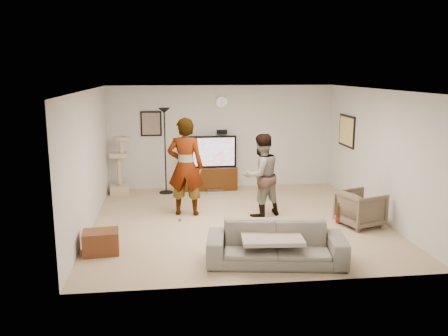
{
  "coord_description": "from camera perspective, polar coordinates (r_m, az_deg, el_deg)",
  "views": [
    {
      "loc": [
        -1.31,
        -8.56,
        2.84
      ],
      "look_at": [
        -0.25,
        0.2,
        1.0
      ],
      "focal_mm": 37.55,
      "sensor_mm": 36.0,
      "label": 1
    }
  ],
  "objects": [
    {
      "name": "wall_front",
      "position": [
        6.17,
        5.59,
        -3.25
      ],
      "size": [
        5.5,
        0.04,
        2.5
      ],
      "primitive_type": "cube",
      "color": "silver",
      "rests_on": "floor"
    },
    {
      "name": "floor",
      "position": [
        9.12,
        1.71,
        -6.46
      ],
      "size": [
        5.5,
        5.5,
        0.02
      ],
      "primitive_type": "cube",
      "color": "tan",
      "rests_on": "ground"
    },
    {
      "name": "wall_right",
      "position": [
        9.61,
        18.21,
        1.63
      ],
      "size": [
        0.04,
        5.5,
        2.5
      ],
      "primitive_type": "cube",
      "color": "silver",
      "rests_on": "floor"
    },
    {
      "name": "ceiling",
      "position": [
        8.67,
        1.81,
        9.57
      ],
      "size": [
        5.5,
        5.5,
        0.02
      ],
      "primitive_type": "cube",
      "color": "white",
      "rests_on": "wall_back"
    },
    {
      "name": "tv_screen",
      "position": [
        11.23,
        -1.75,
        1.95
      ],
      "size": [
        1.19,
        0.01,
        0.68
      ],
      "primitive_type": "cube",
      "color": "#4399D0",
      "rests_on": "tv"
    },
    {
      "name": "floor_lamp",
      "position": [
        11.0,
        -7.17,
        2.05
      ],
      "size": [
        0.32,
        0.32,
        2.01
      ],
      "primitive_type": "cylinder",
      "color": "black",
      "rests_on": "floor"
    },
    {
      "name": "armchair",
      "position": [
        9.09,
        16.29,
        -4.76
      ],
      "size": [
        0.91,
        0.9,
        0.66
      ],
      "primitive_type": "imported",
      "rotation": [
        0.0,
        0.0,
        1.9
      ],
      "color": "brown",
      "rests_on": "floor"
    },
    {
      "name": "toy_ball",
      "position": [
        9.11,
        -5.39,
        -6.28
      ],
      "size": [
        0.06,
        0.06,
        0.06
      ],
      "primitive_type": "sphere",
      "color": "#108C6C",
      "rests_on": "floor"
    },
    {
      "name": "sofa",
      "position": [
        7.15,
        6.34,
        -9.14
      ],
      "size": [
        2.15,
        1.1,
        0.6
      ],
      "primitive_type": "imported",
      "rotation": [
        0.0,
        0.0,
        -0.15
      ],
      "color": "slate",
      "rests_on": "floor"
    },
    {
      "name": "throw_blanket",
      "position": [
        7.1,
        5.81,
        -8.38
      ],
      "size": [
        0.95,
        0.77,
        0.06
      ],
      "primitive_type": "cube",
      "rotation": [
        0.0,
        0.0,
        -0.08
      ],
      "color": "#BEA9A0",
      "rests_on": "sofa"
    },
    {
      "name": "person_left",
      "position": [
        9.28,
        -4.71,
        0.15
      ],
      "size": [
        0.79,
        0.59,
        1.96
      ],
      "primitive_type": "imported",
      "rotation": [
        0.0,
        0.0,
        2.96
      ],
      "color": "gray",
      "rests_on": "floor"
    },
    {
      "name": "beer_bottle",
      "position": [
        7.28,
        13.71,
        -5.49
      ],
      "size": [
        0.06,
        0.06,
        0.25
      ],
      "primitive_type": "cylinder",
      "color": "#3F260E",
      "rests_on": "sofa"
    },
    {
      "name": "side_table",
      "position": [
        7.74,
        -14.75,
        -8.73
      ],
      "size": [
        0.59,
        0.46,
        0.37
      ],
      "primitive_type": "cube",
      "rotation": [
        0.0,
        0.0,
        0.09
      ],
      "color": "#592D18",
      "rests_on": "floor"
    },
    {
      "name": "cat_tree",
      "position": [
        11.19,
        -12.67,
        0.34
      ],
      "size": [
        0.46,
        0.46,
        1.36
      ],
      "primitive_type": "cube",
      "rotation": [
        0.0,
        0.0,
        0.06
      ],
      "color": "#C6B296",
      "rests_on": "floor"
    },
    {
      "name": "console_box",
      "position": [
        11.09,
        -1.02,
        -2.9
      ],
      "size": [
        0.4,
        0.3,
        0.07
      ],
      "primitive_type": "cube",
      "color": "silver",
      "rests_on": "floor"
    },
    {
      "name": "picture_right",
      "position": [
        11.02,
        14.71,
        4.38
      ],
      "size": [
        0.03,
        0.78,
        0.62
      ],
      "primitive_type": "cube",
      "color": "#FFC471",
      "rests_on": "wall_right"
    },
    {
      "name": "wall_speaker",
      "position": [
        11.42,
        -0.26,
        4.41
      ],
      "size": [
        0.25,
        0.1,
        0.1
      ],
      "primitive_type": "cube",
      "color": "black",
      "rests_on": "wall_back"
    },
    {
      "name": "wall_clock",
      "position": [
        11.38,
        -0.28,
        8.03
      ],
      "size": [
        0.26,
        0.04,
        0.26
      ],
      "primitive_type": "cylinder",
      "rotation": [
        1.57,
        0.0,
        0.0
      ],
      "color": "silver",
      "rests_on": "wall_back"
    },
    {
      "name": "tv_stand",
      "position": [
        11.4,
        -1.75,
        -1.26
      ],
      "size": [
        1.31,
        0.45,
        0.55
      ],
      "primitive_type": "cube",
      "color": "#371B07",
      "rests_on": "floor"
    },
    {
      "name": "wall_back",
      "position": [
        11.5,
        -0.29,
        3.81
      ],
      "size": [
        5.5,
        0.04,
        2.5
      ],
      "primitive_type": "cube",
      "color": "silver",
      "rests_on": "floor"
    },
    {
      "name": "person_right",
      "position": [
        9.23,
        4.53,
        -0.9
      ],
      "size": [
        0.99,
        0.9,
        1.65
      ],
      "primitive_type": "imported",
      "rotation": [
        0.0,
        0.0,
        3.57
      ],
      "color": "#35487B",
      "rests_on": "floor"
    },
    {
      "name": "wall_left",
      "position": [
        8.83,
        -16.18,
        0.91
      ],
      "size": [
        0.04,
        5.5,
        2.5
      ],
      "primitive_type": "cube",
      "color": "silver",
      "rests_on": "floor"
    },
    {
      "name": "tv",
      "position": [
        11.27,
        -1.77,
        1.99
      ],
      "size": [
        1.29,
        0.08,
        0.77
      ],
      "primitive_type": "cube",
      "color": "black",
      "rests_on": "tv_stand"
    },
    {
      "name": "picture_back",
      "position": [
        11.37,
        -8.86,
        5.35
      ],
      "size": [
        0.42,
        0.03,
        0.52
      ],
      "primitive_type": "cube",
      "color": "#786956",
      "rests_on": "wall_back"
    }
  ]
}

